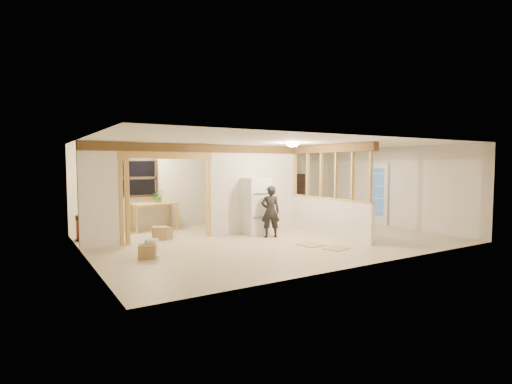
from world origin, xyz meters
TOP-DOWN VIEW (x-y plane):
  - floor at (0.00, 0.00)m, footprint 9.00×6.50m
  - ceiling at (0.00, 0.00)m, footprint 9.00×6.50m
  - wall_back at (0.00, 3.25)m, footprint 9.00×0.01m
  - wall_front at (0.00, -3.25)m, footprint 9.00×0.01m
  - wall_left at (-4.50, 0.00)m, footprint 0.01×6.50m
  - wall_right at (4.50, 0.00)m, footprint 0.01×6.50m
  - partition_left_stub at (-4.05, 1.20)m, footprint 0.90×0.12m
  - partition_center at (0.20, 1.20)m, footprint 2.80×0.12m
  - doorway_frame at (-2.40, 1.20)m, footprint 2.46×0.14m
  - header_beam_back at (-1.00, 1.20)m, footprint 7.00×0.18m
  - header_beam_right at (1.60, -0.40)m, footprint 0.18×3.30m
  - pony_wall at (1.60, -0.40)m, footprint 0.12×3.20m
  - stud_partition at (1.60, -0.40)m, footprint 0.14×3.20m
  - window_back at (-2.60, 3.17)m, footprint 1.12×0.10m
  - french_door at (4.42, 0.40)m, footprint 0.12×0.86m
  - ceiling_dome_main at (0.30, -0.50)m, footprint 0.36×0.36m
  - ceiling_dome_util at (-2.50, 2.30)m, footprint 0.32×0.32m
  - hanging_bulb at (-2.00, 1.60)m, footprint 0.07×0.07m
  - refrigerator at (0.02, 0.82)m, footprint 0.65×0.63m
  - woman at (0.10, 0.20)m, footprint 0.60×0.50m
  - work_table at (-2.22, 2.87)m, footprint 1.36×0.77m
  - potted_plant at (-2.07, 2.96)m, footprint 0.41×0.38m
  - shop_vac at (-4.20, 2.29)m, footprint 0.61×0.61m
  - bookshelf at (3.03, 3.05)m, footprint 0.80×0.27m
  - bucket at (-3.28, -0.34)m, footprint 0.32×0.32m
  - box_util_a at (-2.53, 1.45)m, footprint 0.47×0.44m
  - box_util_b at (-2.37, 1.47)m, footprint 0.34×0.34m
  - box_front at (-3.41, -0.49)m, footprint 0.44×0.40m
  - floor_panel_near at (0.38, -1.19)m, footprint 0.54×0.54m
  - floor_panel_far at (0.59, -1.84)m, footprint 0.61×0.53m

SIDE VIEW (x-z plane):
  - floor at x=0.00m, z-range -0.01..0.00m
  - floor_panel_far at x=0.59m, z-range 0.00..0.02m
  - floor_panel_near at x=0.38m, z-range 0.00..0.02m
  - box_front at x=-3.41m, z-range 0.00..0.28m
  - box_util_b at x=-2.37m, z-range 0.00..0.29m
  - box_util_a at x=-2.53m, z-range 0.00..0.33m
  - bucket at x=-3.28m, z-range 0.00..0.37m
  - shop_vac at x=-4.20m, z-range 0.00..0.67m
  - work_table at x=-2.22m, z-range 0.00..0.82m
  - pony_wall at x=1.60m, z-range 0.00..1.00m
  - woman at x=0.10m, z-range 0.00..1.39m
  - refrigerator at x=0.02m, z-range 0.00..1.58m
  - bookshelf at x=3.03m, z-range 0.00..1.60m
  - french_door at x=4.42m, z-range 0.00..2.00m
  - potted_plant at x=-2.07m, z-range 0.82..1.20m
  - doorway_frame at x=-2.40m, z-range 0.00..2.20m
  - wall_back at x=0.00m, z-range 0.00..2.50m
  - wall_front at x=0.00m, z-range 0.00..2.50m
  - wall_left at x=-4.50m, z-range 0.00..2.50m
  - wall_right at x=4.50m, z-range 0.00..2.50m
  - partition_left_stub at x=-4.05m, z-range 0.00..2.50m
  - partition_center at x=0.20m, z-range 0.00..2.50m
  - window_back at x=-2.60m, z-range 1.00..2.10m
  - stud_partition at x=1.60m, z-range 1.00..2.32m
  - hanging_bulb at x=-2.00m, z-range 2.15..2.22m
  - header_beam_back at x=-1.00m, z-range 2.27..2.49m
  - header_beam_right at x=1.60m, z-range 2.27..2.49m
  - ceiling_dome_main at x=0.30m, z-range 2.40..2.56m
  - ceiling_dome_util at x=-2.50m, z-range 2.41..2.55m
  - ceiling at x=0.00m, z-range 2.50..2.50m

